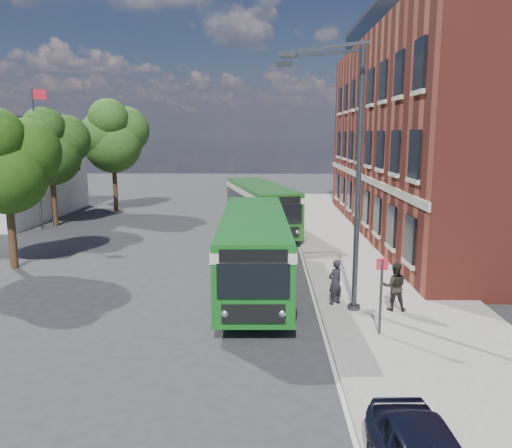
{
  "coord_description": "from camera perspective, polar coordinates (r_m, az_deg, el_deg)",
  "views": [
    {
      "loc": [
        2.13,
        -18.69,
        6.18
      ],
      "look_at": [
        1.67,
        3.31,
        2.2
      ],
      "focal_mm": 35.0,
      "sensor_mm": 36.0,
      "label": 1
    }
  ],
  "objects": [
    {
      "name": "ground",
      "position": [
        19.8,
        -5.08,
        -7.98
      ],
      "size": [
        120.0,
        120.0,
        0.0
      ],
      "primitive_type": "plane",
      "color": "#2B2B2D",
      "rests_on": "ground"
    },
    {
      "name": "pavement",
      "position": [
        27.81,
        11.27,
        -2.63
      ],
      "size": [
        6.0,
        48.0,
        0.15
      ],
      "primitive_type": "cube",
      "color": "gray",
      "rests_on": "ground"
    },
    {
      "name": "kerb_line",
      "position": [
        27.46,
        4.98,
        -2.78
      ],
      "size": [
        0.12,
        48.0,
        0.01
      ],
      "primitive_type": "cube",
      "color": "beige",
      "rests_on": "ground"
    },
    {
      "name": "brick_office",
      "position": [
        32.92,
        22.76,
        10.85
      ],
      "size": [
        12.1,
        26.0,
        14.2
      ],
      "color": "maroon",
      "rests_on": "ground"
    },
    {
      "name": "flagpole",
      "position": [
        34.91,
        -23.7,
        7.36
      ],
      "size": [
        0.95,
        0.1,
        9.0
      ],
      "color": "#323437",
      "rests_on": "ground"
    },
    {
      "name": "street_lamp",
      "position": [
        16.97,
        10.43,
        5.38
      ],
      "size": [
        2.96,
        2.38,
        9.0
      ],
      "color": "#323437",
      "rests_on": "ground"
    },
    {
      "name": "bus_stop_sign",
      "position": [
        15.62,
        14.11,
        -7.48
      ],
      "size": [
        0.35,
        0.08,
        2.52
      ],
      "color": "#323437",
      "rests_on": "ground"
    },
    {
      "name": "bus_front",
      "position": [
        20.09,
        -0.25,
        -2.25
      ],
      "size": [
        2.85,
        11.39,
        3.02
      ],
      "color": "#155D1A",
      "rests_on": "ground"
    },
    {
      "name": "bus_rear",
      "position": [
        31.87,
        0.46,
        2.41
      ],
      "size": [
        5.04,
        10.99,
        3.02
      ],
      "color": "#1C561A",
      "rests_on": "ground"
    },
    {
      "name": "pedestrian_a",
      "position": [
        18.13,
        9.04,
        -6.57
      ],
      "size": [
        0.72,
        0.67,
        1.65
      ],
      "primitive_type": "imported",
      "rotation": [
        0.0,
        0.0,
        3.77
      ],
      "color": "black",
      "rests_on": "pavement"
    },
    {
      "name": "pedestrian_b",
      "position": [
        17.98,
        15.55,
        -6.89
      ],
      "size": [
        0.9,
        0.74,
        1.69
      ],
      "primitive_type": "imported",
      "rotation": [
        0.0,
        0.0,
        3.01
      ],
      "color": "black",
      "rests_on": "pavement"
    },
    {
      "name": "tree_left",
      "position": [
        25.24,
        -26.65,
        6.45
      ],
      "size": [
        4.35,
        4.14,
        7.35
      ],
      "color": "#342413",
      "rests_on": "ground"
    },
    {
      "name": "tree_mid",
      "position": [
        36.19,
        -22.41,
        8.22
      ],
      "size": [
        4.7,
        4.47,
        7.93
      ],
      "color": "#342413",
      "rests_on": "ground"
    },
    {
      "name": "tree_right",
      "position": [
        41.69,
        -16.0,
        9.66
      ],
      "size": [
        5.26,
        5.01,
        8.89
      ],
      "color": "#342413",
      "rests_on": "ground"
    }
  ]
}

